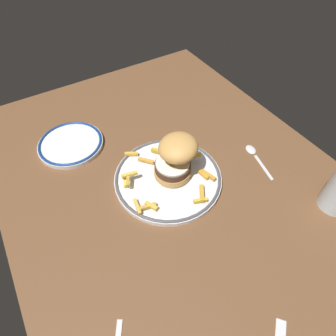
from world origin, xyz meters
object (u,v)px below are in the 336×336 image
spoon (254,152)px  burger (175,157)px  dinner_plate (168,178)px  side_plate (71,144)px

spoon → burger: bearing=-101.4°
dinner_plate → spoon: size_ratio=2.05×
burger → spoon: (4.65, 22.98, -6.69)cm
dinner_plate → burger: (-0.24, 2.20, 6.21)cm
burger → spoon: burger is taller
side_plate → spoon: size_ratio=1.36×
burger → side_plate: size_ratio=0.64×
dinner_plate → side_plate: same height
burger → dinner_plate: bearing=-83.9°
side_plate → spoon: side_plate is taller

